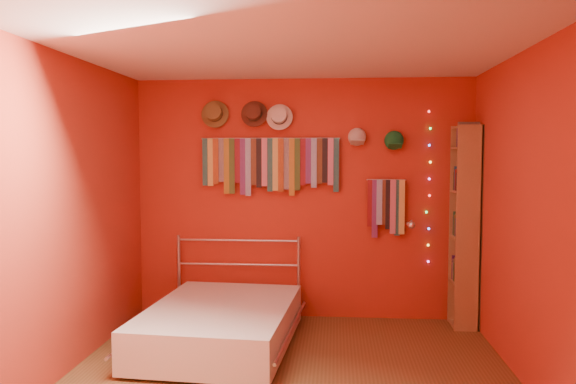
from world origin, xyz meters
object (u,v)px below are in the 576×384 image
(tie_rack, at_px, (270,162))
(reading_lamp, at_px, (411,225))
(bed, at_px, (221,324))
(bookshelf, at_px, (469,225))

(tie_rack, distance_m, reading_lamp, 1.57)
(reading_lamp, height_order, bed, reading_lamp)
(reading_lamp, bearing_deg, bookshelf, 2.39)
(tie_rack, height_order, reading_lamp, tie_rack)
(bookshelf, bearing_deg, reading_lamp, -177.61)
(reading_lamp, relative_size, bookshelf, 0.16)
(tie_rack, distance_m, bed, 1.74)
(reading_lamp, bearing_deg, tie_rack, 172.90)
(reading_lamp, xyz_separation_m, bookshelf, (0.57, 0.02, -0.00))
(bookshelf, distance_m, bed, 2.59)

